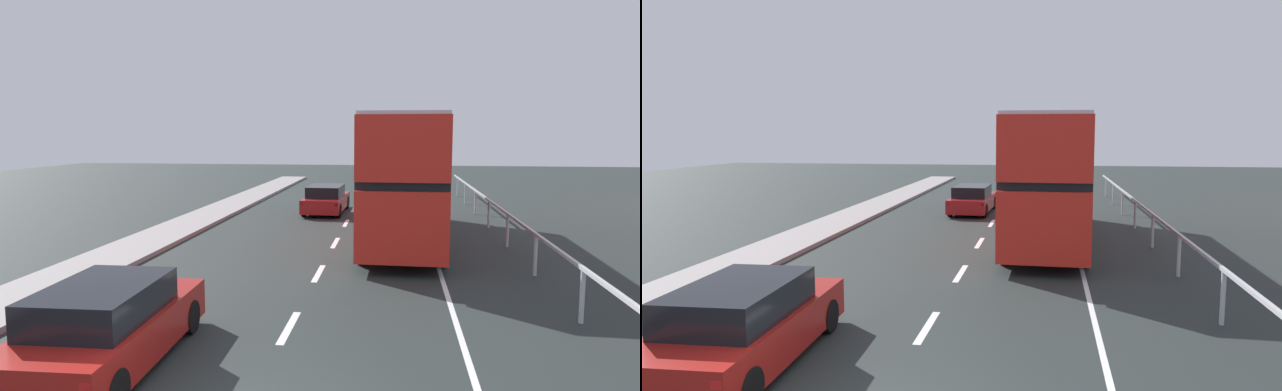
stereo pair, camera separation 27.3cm
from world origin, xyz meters
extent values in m
cube|color=silver|center=(0.00, 4.14, 0.00)|extent=(0.16, 1.88, 0.01)
cube|color=silver|center=(0.00, 8.44, 0.00)|extent=(0.16, 1.88, 0.01)
cube|color=silver|center=(0.00, 12.74, 0.00)|extent=(0.16, 1.88, 0.01)
cube|color=silver|center=(0.00, 17.03, 0.00)|extent=(0.16, 1.88, 0.01)
cube|color=silver|center=(0.00, 21.33, 0.00)|extent=(0.16, 1.88, 0.01)
cube|color=silver|center=(0.00, 25.63, 0.00)|extent=(0.16, 1.88, 0.01)
cube|color=silver|center=(0.00, 29.93, 0.00)|extent=(0.16, 1.88, 0.01)
cube|color=silver|center=(3.32, 9.00, 0.00)|extent=(0.12, 46.00, 0.01)
cube|color=#B8B7BA|center=(5.84, 9.00, 1.13)|extent=(0.08, 42.00, 0.08)
cylinder|color=#B8B7BA|center=(5.84, 5.18, 0.56)|extent=(0.10, 0.10, 1.13)
cylinder|color=#B8B7BA|center=(5.84, 9.00, 0.56)|extent=(0.10, 0.10, 1.13)
cylinder|color=#B8B7BA|center=(5.84, 12.82, 0.56)|extent=(0.10, 0.10, 1.13)
cylinder|color=#B8B7BA|center=(5.84, 16.64, 0.56)|extent=(0.10, 0.10, 1.13)
cylinder|color=#B8B7BA|center=(5.84, 20.45, 0.56)|extent=(0.10, 0.10, 1.13)
cylinder|color=#B8B7BA|center=(5.84, 24.27, 0.56)|extent=(0.10, 0.10, 1.13)
cylinder|color=#B8B7BA|center=(5.84, 28.09, 0.56)|extent=(0.10, 0.10, 1.13)
cube|color=red|center=(2.35, 13.71, 1.33)|extent=(2.76, 11.14, 1.97)
cube|color=black|center=(2.35, 13.71, 2.44)|extent=(2.77, 10.70, 0.24)
cube|color=red|center=(2.35, 13.71, 3.44)|extent=(2.76, 11.14, 1.77)
cube|color=silver|center=(2.35, 13.71, 4.38)|extent=(2.70, 10.92, 0.10)
cube|color=black|center=(2.48, 19.23, 1.43)|extent=(2.26, 0.09, 1.38)
cube|color=yellow|center=(2.48, 19.23, 3.89)|extent=(1.51, 0.07, 0.28)
cylinder|color=black|center=(1.29, 17.87, 0.50)|extent=(0.30, 1.01, 1.00)
cylinder|color=black|center=(3.60, 17.82, 0.50)|extent=(0.30, 1.01, 1.00)
cylinder|color=black|center=(1.11, 9.79, 0.50)|extent=(0.30, 1.01, 1.00)
cylinder|color=black|center=(3.42, 9.74, 0.50)|extent=(0.30, 1.01, 1.00)
cube|color=maroon|center=(-2.59, 1.99, 0.53)|extent=(1.92, 4.59, 0.71)
cube|color=black|center=(-2.59, 1.77, 1.16)|extent=(1.64, 2.54, 0.55)
cube|color=red|center=(-1.74, -0.22, 0.71)|extent=(0.16, 0.07, 0.12)
cylinder|color=black|center=(-3.45, 3.53, 0.32)|extent=(0.22, 0.65, 0.64)
cylinder|color=black|center=(-1.84, 3.59, 0.32)|extent=(0.22, 0.65, 0.64)
cylinder|color=black|center=(-1.74, 0.45, 0.32)|extent=(0.22, 0.65, 0.64)
cube|color=maroon|center=(-1.24, 20.17, 0.50)|extent=(1.92, 4.47, 0.64)
cube|color=black|center=(-1.24, 19.95, 1.07)|extent=(1.64, 2.48, 0.51)
cube|color=red|center=(-2.10, 18.02, 0.66)|extent=(0.16, 0.07, 0.12)
cube|color=red|center=(-0.52, 17.96, 0.66)|extent=(0.16, 0.07, 0.12)
cylinder|color=black|center=(-1.99, 21.70, 0.32)|extent=(0.22, 0.65, 0.64)
cylinder|color=black|center=(-0.38, 21.65, 0.32)|extent=(0.22, 0.65, 0.64)
cylinder|color=black|center=(-2.09, 18.69, 0.32)|extent=(0.22, 0.65, 0.64)
cylinder|color=black|center=(-0.48, 18.63, 0.32)|extent=(0.22, 0.65, 0.64)
camera|label=1|loc=(2.04, -6.37, 3.86)|focal=31.22mm
camera|label=2|loc=(2.31, -6.33, 3.86)|focal=31.22mm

